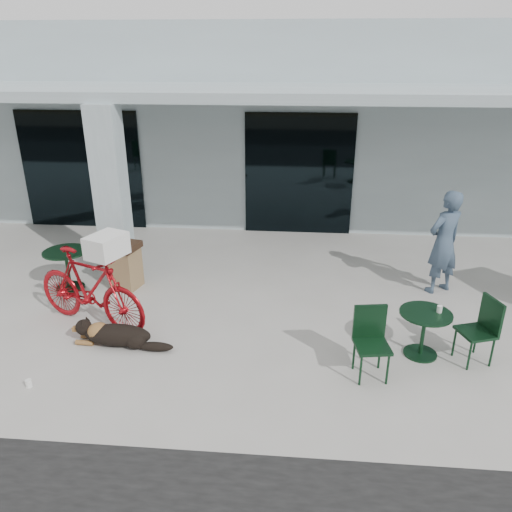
# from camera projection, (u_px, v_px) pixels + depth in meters

# --- Properties ---
(ground) EXTENTS (80.00, 80.00, 0.00)m
(ground) POSITION_uv_depth(u_px,v_px,m) (168.00, 345.00, 7.21)
(ground) COLOR #B3AFA9
(ground) RESTS_ON ground
(building) EXTENTS (22.00, 7.00, 4.50)m
(building) POSITION_uv_depth(u_px,v_px,m) (237.00, 113.00, 14.15)
(building) COLOR #A9BABF
(building) RESTS_ON ground
(storefront_glass_left) EXTENTS (2.80, 0.06, 2.70)m
(storefront_glass_left) POSITION_uv_depth(u_px,v_px,m) (82.00, 170.00, 11.52)
(storefront_glass_left) COLOR black
(storefront_glass_left) RESTS_ON ground
(storefront_glass_right) EXTENTS (2.40, 0.06, 2.70)m
(storefront_glass_right) POSITION_uv_depth(u_px,v_px,m) (299.00, 175.00, 11.12)
(storefront_glass_right) COLOR black
(storefront_glass_right) RESTS_ON ground
(column) EXTENTS (0.50, 0.50, 3.12)m
(column) POSITION_uv_depth(u_px,v_px,m) (112.00, 195.00, 8.84)
(column) COLOR #A9BABF
(column) RESTS_ON ground
(overhang) EXTENTS (22.00, 2.80, 0.18)m
(overhang) POSITION_uv_depth(u_px,v_px,m) (205.00, 92.00, 9.27)
(overhang) COLOR #A9BABF
(overhang) RESTS_ON column
(bicycle) EXTENTS (2.12, 1.31, 1.23)m
(bicycle) POSITION_uv_depth(u_px,v_px,m) (90.00, 289.00, 7.50)
(bicycle) COLOR maroon
(bicycle) RESTS_ON ground
(laundry_basket) EXTENTS (0.57, 0.65, 0.32)m
(laundry_basket) POSITION_uv_depth(u_px,v_px,m) (107.00, 246.00, 7.01)
(laundry_basket) COLOR white
(laundry_basket) RESTS_ON bicycle
(dog) EXTENTS (1.14, 0.43, 0.37)m
(dog) POSITION_uv_depth(u_px,v_px,m) (117.00, 334.00, 7.13)
(dog) COLOR black
(dog) RESTS_ON ground
(cup_near_dog) EXTENTS (0.09, 0.09, 0.10)m
(cup_near_dog) POSITION_uv_depth(u_px,v_px,m) (29.00, 383.00, 6.30)
(cup_near_dog) COLOR white
(cup_near_dog) RESTS_ON ground
(cafe_table_near) EXTENTS (0.88, 0.88, 0.72)m
(cafe_table_near) POSITION_uv_depth(u_px,v_px,m) (68.00, 270.00, 8.77)
(cafe_table_near) COLOR #11311B
(cafe_table_near) RESTS_ON ground
(cafe_table_far) EXTENTS (0.94, 0.94, 0.66)m
(cafe_table_far) POSITION_uv_depth(u_px,v_px,m) (423.00, 334.00, 6.86)
(cafe_table_far) COLOR #11311B
(cafe_table_far) RESTS_ON ground
(cafe_chair_far_a) EXTENTS (0.49, 0.53, 0.95)m
(cafe_chair_far_a) POSITION_uv_depth(u_px,v_px,m) (372.00, 345.00, 6.34)
(cafe_chair_far_a) COLOR #11311B
(cafe_chair_far_a) RESTS_ON ground
(cafe_chair_far_b) EXTENTS (0.57, 0.54, 0.93)m
(cafe_chair_far_b) POSITION_uv_depth(u_px,v_px,m) (476.00, 331.00, 6.66)
(cafe_chair_far_b) COLOR #11311B
(cafe_chair_far_b) RESTS_ON ground
(person) EXTENTS (0.79, 0.72, 1.82)m
(person) POSITION_uv_depth(u_px,v_px,m) (444.00, 242.00, 8.47)
(person) COLOR #3C4F65
(person) RESTS_ON ground
(cup_on_table) EXTENTS (0.09, 0.09, 0.10)m
(cup_on_table) POSITION_uv_depth(u_px,v_px,m) (440.00, 309.00, 6.72)
(cup_on_table) COLOR white
(cup_on_table) RESTS_ON cafe_table_far
(trash_receptacle) EXTENTS (0.60, 0.60, 0.84)m
(trash_receptacle) POSITION_uv_depth(u_px,v_px,m) (125.00, 265.00, 8.79)
(trash_receptacle) COLOR olive
(trash_receptacle) RESTS_ON ground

